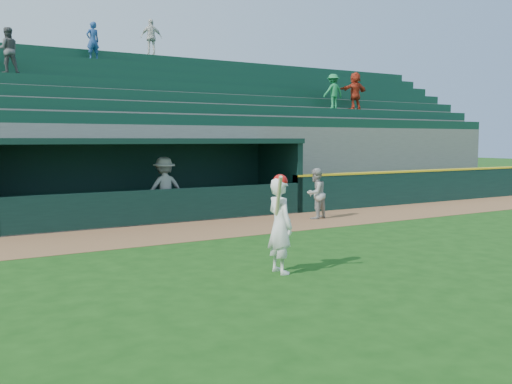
# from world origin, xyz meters

# --- Properties ---
(ground) EXTENTS (120.00, 120.00, 0.00)m
(ground) POSITION_xyz_m (0.00, 0.00, 0.00)
(ground) COLOR #164010
(ground) RESTS_ON ground
(warning_track) EXTENTS (40.00, 3.00, 0.01)m
(warning_track) POSITION_xyz_m (0.00, 4.90, 0.01)
(warning_track) COLOR brown
(warning_track) RESTS_ON ground
(field_wall_right) EXTENTS (15.50, 0.30, 1.20)m
(field_wall_right) POSITION_xyz_m (12.25, 6.55, 0.60)
(field_wall_right) COLOR black
(field_wall_right) RESTS_ON ground
(wall_stripe_right) EXTENTS (15.50, 0.32, 0.06)m
(wall_stripe_right) POSITION_xyz_m (12.25, 6.55, 1.23)
(wall_stripe_right) COLOR yellow
(wall_stripe_right) RESTS_ON field_wall_right
(dugout_player_front) EXTENTS (0.90, 0.78, 1.55)m
(dugout_player_front) POSITION_xyz_m (4.23, 5.07, 0.78)
(dugout_player_front) COLOR #A5A59F
(dugout_player_front) RESTS_ON ground
(dugout_player_inside) EXTENTS (1.23, 0.71, 1.90)m
(dugout_player_inside) POSITION_xyz_m (0.22, 7.36, 0.95)
(dugout_player_inside) COLOR #A1A19C
(dugout_player_inside) RESTS_ON ground
(dugout) EXTENTS (9.40, 2.80, 2.46)m
(dugout) POSITION_xyz_m (0.00, 8.00, 1.36)
(dugout) COLOR slate
(dugout) RESTS_ON ground
(stands) EXTENTS (34.50, 6.25, 7.50)m
(stands) POSITION_xyz_m (0.01, 12.57, 2.39)
(stands) COLOR slate
(stands) RESTS_ON ground
(batter_at_plate) EXTENTS (0.53, 0.79, 1.82)m
(batter_at_plate) POSITION_xyz_m (-0.64, -0.31, 0.90)
(batter_at_plate) COLOR white
(batter_at_plate) RESTS_ON ground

